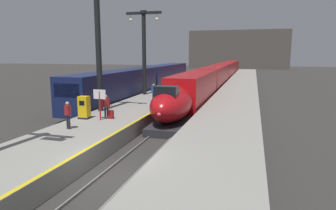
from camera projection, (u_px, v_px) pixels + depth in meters
ground_plane at (114, 180)px, 13.41m from camera, size 260.00×260.00×0.00m
platform_left at (172, 94)px, 37.87m from camera, size 4.80×110.00×1.05m
platform_right at (237, 97)px, 35.69m from camera, size 4.80×110.00×1.05m
platform_left_safety_stripe at (189, 91)px, 37.17m from camera, size 0.20×107.80×0.01m
rail_main_left at (201, 96)px, 39.67m from camera, size 0.08×110.00×0.12m
rail_main_right at (212, 96)px, 39.27m from camera, size 0.08×110.00×0.12m
rail_secondary_left at (144, 94)px, 41.85m from camera, size 0.08×110.00×0.12m
rail_secondary_right at (154, 94)px, 41.45m from camera, size 0.08×110.00×0.12m
highspeed_train_main at (220, 74)px, 54.28m from camera, size 2.92×75.15×3.60m
regional_train_adjacent at (146, 79)px, 40.49m from camera, size 2.85×36.60×3.80m
station_column_mid at (98, 32)px, 23.06m from camera, size 4.00×0.68×10.35m
station_column_far at (144, 45)px, 32.81m from camera, size 4.00×0.68×9.11m
passenger_near_edge at (106, 105)px, 21.00m from camera, size 0.43×0.43×1.69m
passenger_mid_platform at (154, 91)px, 28.57m from camera, size 0.54×0.34×1.69m
passenger_far_waiting at (68, 113)px, 18.09m from camera, size 0.55×0.32×1.69m
rolling_suitcase at (111, 114)px, 21.08m from camera, size 0.40×0.22×0.98m
ticket_machine_yellow at (84, 108)px, 21.04m from camera, size 0.76×0.62×1.60m
departure_info_board at (100, 99)px, 20.42m from camera, size 0.90×0.10×2.12m
terminus_back_wall at (238, 50)px, 108.91m from camera, size 36.00×2.00×14.00m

